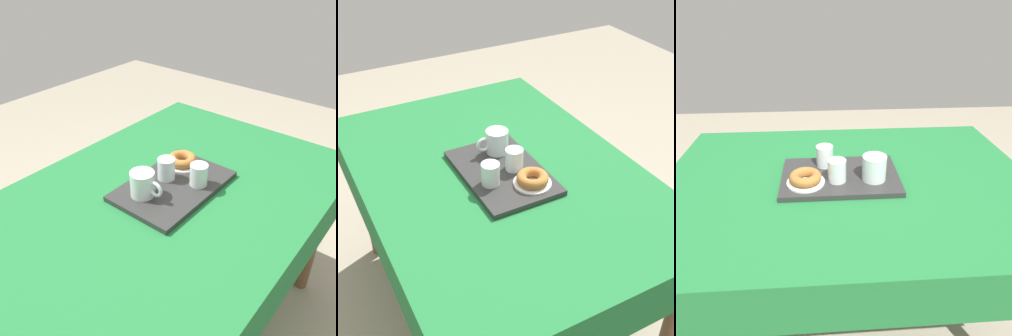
% 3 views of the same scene
% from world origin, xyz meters
% --- Properties ---
extents(ground_plane, '(6.00, 6.00, 0.00)m').
position_xyz_m(ground_plane, '(0.00, 0.00, 0.00)').
color(ground_plane, gray).
extents(dining_table, '(1.39, 0.97, 0.75)m').
position_xyz_m(dining_table, '(0.00, 0.00, 0.66)').
color(dining_table, '#1E6B33').
rests_on(dining_table, ground).
extents(serving_tray, '(0.43, 0.28, 0.02)m').
position_xyz_m(serving_tray, '(0.03, -0.00, 0.76)').
color(serving_tray, '#2D2D2D').
rests_on(serving_tray, dining_table).
extents(tea_mug_left, '(0.09, 0.13, 0.09)m').
position_xyz_m(tea_mug_left, '(-0.09, 0.04, 0.81)').
color(tea_mug_left, silver).
rests_on(tea_mug_left, serving_tray).
extents(water_glass_near, '(0.07, 0.07, 0.08)m').
position_xyz_m(water_glass_near, '(0.04, 0.04, 0.81)').
color(water_glass_near, silver).
rests_on(water_glass_near, serving_tray).
extents(water_glass_far, '(0.07, 0.07, 0.08)m').
position_xyz_m(water_glass_far, '(0.08, -0.07, 0.81)').
color(water_glass_far, silver).
rests_on(water_glass_far, serving_tray).
extents(donut_plate_left, '(0.13, 0.13, 0.01)m').
position_xyz_m(donut_plate_left, '(0.15, 0.05, 0.77)').
color(donut_plate_left, white).
rests_on(donut_plate_left, serving_tray).
extents(sugar_donut_left, '(0.11, 0.11, 0.04)m').
position_xyz_m(sugar_donut_left, '(0.15, 0.05, 0.79)').
color(sugar_donut_left, '#A3662D').
rests_on(sugar_donut_left, donut_plate_left).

